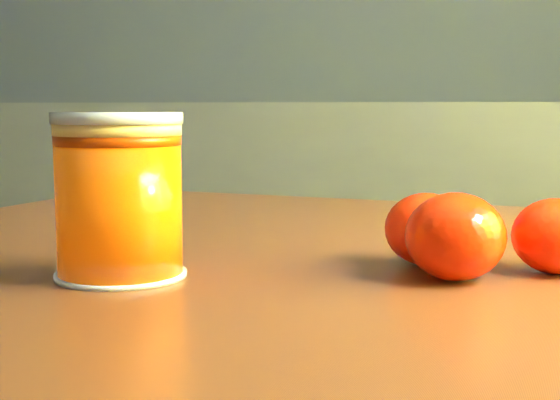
# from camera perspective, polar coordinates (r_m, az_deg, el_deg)

# --- Properties ---
(kitchen_counter) EXTENTS (3.15, 0.60, 0.90)m
(kitchen_counter) POSITION_cam_1_polar(r_m,az_deg,el_deg) (2.27, -9.12, -4.44)
(kitchen_counter) COLOR #535458
(kitchen_counter) RESTS_ON ground
(table) EXTENTS (1.12, 0.86, 0.77)m
(table) POSITION_cam_1_polar(r_m,az_deg,el_deg) (0.63, 10.29, -13.29)
(table) COLOR brown
(table) RESTS_ON ground
(juice_glass) EXTENTS (0.09, 0.09, 0.11)m
(juice_glass) POSITION_cam_1_polar(r_m,az_deg,el_deg) (0.54, -11.68, 0.25)
(juice_glass) COLOR #F65604
(juice_glass) RESTS_ON table
(orange_front) EXTENTS (0.07, 0.07, 0.05)m
(orange_front) POSITION_cam_1_polar(r_m,az_deg,el_deg) (0.58, 10.63, -2.10)
(orange_front) COLOR #FF2805
(orange_front) RESTS_ON table
(orange_back) EXTENTS (0.07, 0.07, 0.05)m
(orange_back) POSITION_cam_1_polar(r_m,az_deg,el_deg) (0.57, 19.51, -2.50)
(orange_back) COLOR #FF2805
(orange_back) RESTS_ON table
(orange_extra) EXTENTS (0.08, 0.08, 0.06)m
(orange_extra) POSITION_cam_1_polar(r_m,az_deg,el_deg) (0.53, 12.70, -2.63)
(orange_extra) COLOR #FF2805
(orange_extra) RESTS_ON table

